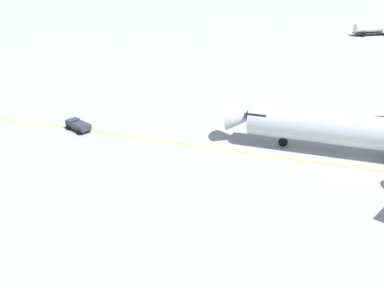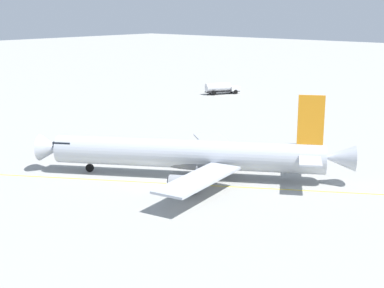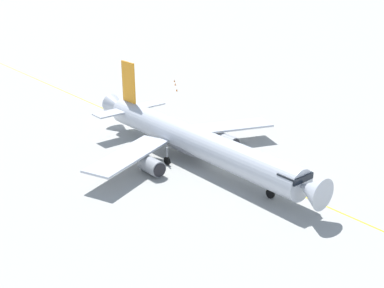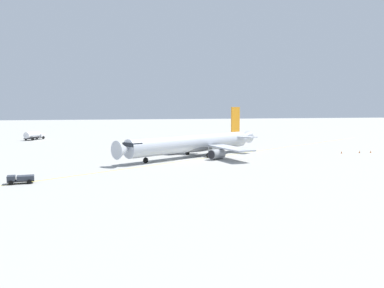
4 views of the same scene
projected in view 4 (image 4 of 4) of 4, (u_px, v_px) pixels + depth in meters
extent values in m
plane|color=#9E9E99|center=(192.00, 160.00, 80.95)|extent=(600.00, 600.00, 0.00)
cylinder|color=#B2B7C1|center=(192.00, 143.00, 86.34)|extent=(21.34, 31.79, 3.75)
cone|color=#B2B7C1|center=(123.00, 150.00, 73.02)|extent=(4.60, 4.41, 3.56)
cone|color=#B2B7C1|center=(244.00, 137.00, 99.85)|extent=(4.80, 5.07, 3.18)
cube|color=black|center=(132.00, 144.00, 74.52)|extent=(3.97, 3.70, 0.70)
ellipsoid|color=slate|center=(198.00, 147.00, 87.68)|extent=(9.41, 12.49, 2.06)
cube|color=orange|center=(235.00, 119.00, 96.85)|extent=(1.87, 2.86, 6.14)
cube|color=#B2B7C1|center=(246.00, 137.00, 94.95)|extent=(5.71, 4.87, 0.20)
cube|color=#B2B7C1|center=(225.00, 136.00, 99.53)|extent=(5.71, 4.87, 0.20)
cube|color=#B2B7C1|center=(231.00, 148.00, 82.48)|extent=(13.83, 6.21, 0.28)
cube|color=#B2B7C1|center=(175.00, 143.00, 94.34)|extent=(11.26, 13.08, 0.28)
cylinder|color=gray|center=(217.00, 154.00, 82.48)|extent=(3.55, 3.99, 2.08)
cylinder|color=black|center=(211.00, 155.00, 81.23)|extent=(1.59, 1.05, 1.77)
cylinder|color=gray|center=(174.00, 150.00, 91.56)|extent=(3.55, 3.99, 2.08)
cylinder|color=black|center=(169.00, 150.00, 90.31)|extent=(1.59, 1.05, 1.77)
cylinder|color=#9EA0A5|center=(146.00, 156.00, 77.02)|extent=(0.20, 0.20, 1.89)
cylinder|color=black|center=(146.00, 160.00, 77.10)|extent=(0.83, 1.10, 1.10)
cylinder|color=#9EA0A5|center=(209.00, 151.00, 85.46)|extent=(0.20, 0.20, 1.89)
cylinder|color=black|center=(209.00, 155.00, 85.55)|extent=(0.83, 1.10, 1.10)
cylinder|color=#9EA0A5|center=(187.00, 149.00, 90.01)|extent=(0.20, 0.20, 1.89)
cylinder|color=black|center=(187.00, 153.00, 90.09)|extent=(0.83, 1.10, 1.10)
cube|color=#232326|center=(21.00, 181.00, 56.20)|extent=(1.74, 3.71, 0.20)
cube|color=#2D333D|center=(11.00, 178.00, 55.72)|extent=(1.71, 1.24, 0.70)
cube|color=black|center=(8.00, 178.00, 55.55)|extent=(1.35, 0.22, 0.39)
cube|color=#2D333D|center=(26.00, 178.00, 56.38)|extent=(1.84, 2.47, 0.60)
cylinder|color=black|center=(11.00, 183.00, 55.02)|extent=(0.35, 0.67, 0.64)
cylinder|color=black|center=(12.00, 181.00, 56.51)|extent=(0.35, 0.67, 0.64)
cylinder|color=black|center=(29.00, 182.00, 55.86)|extent=(0.35, 0.67, 0.64)
cylinder|color=black|center=(30.00, 180.00, 57.36)|extent=(0.35, 0.67, 0.64)
cube|color=#232326|center=(35.00, 138.00, 133.87)|extent=(8.94, 6.09, 0.20)
cube|color=silver|center=(40.00, 135.00, 136.98)|extent=(3.32, 3.39, 1.10)
cube|color=black|center=(42.00, 135.00, 138.03)|extent=(1.07, 1.95, 0.62)
cylinder|color=silver|center=(32.00, 135.00, 132.50)|extent=(6.61, 4.83, 2.12)
cylinder|color=black|center=(37.00, 137.00, 137.20)|extent=(1.10, 0.76, 1.10)
cylinder|color=black|center=(43.00, 138.00, 136.62)|extent=(1.10, 0.76, 1.10)
cylinder|color=black|center=(26.00, 139.00, 131.39)|extent=(1.10, 0.76, 1.10)
cylinder|color=black|center=(33.00, 139.00, 130.81)|extent=(1.10, 0.76, 1.10)
cube|color=yellow|center=(191.00, 160.00, 81.70)|extent=(89.83, 147.10, 0.01)
cone|color=orange|center=(342.00, 152.00, 93.63)|extent=(0.36, 0.36, 0.55)
cylinder|color=white|center=(342.00, 152.00, 93.63)|extent=(0.22, 0.22, 0.06)
cone|color=orange|center=(360.00, 152.00, 94.56)|extent=(0.36, 0.36, 0.55)
cylinder|color=white|center=(360.00, 152.00, 94.55)|extent=(0.22, 0.22, 0.06)
cone|color=orange|center=(371.00, 152.00, 95.14)|extent=(0.36, 0.36, 0.55)
cylinder|color=white|center=(371.00, 151.00, 95.14)|extent=(0.22, 0.22, 0.06)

